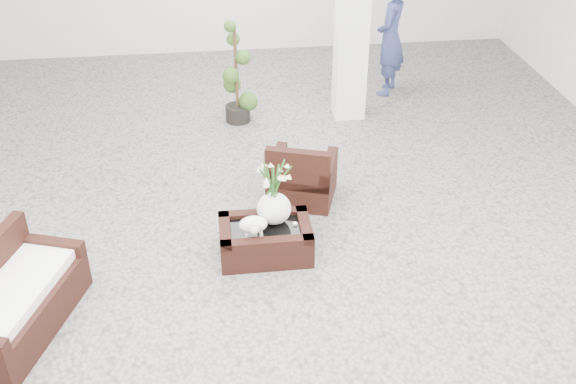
{
  "coord_description": "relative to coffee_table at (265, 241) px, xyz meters",
  "views": [
    {
      "loc": [
        -0.69,
        -5.67,
        4.18
      ],
      "look_at": [
        0.0,
        -0.1,
        0.62
      ],
      "focal_mm": 42.4,
      "sensor_mm": 36.0,
      "label": 1
    }
  ],
  "objects": [
    {
      "name": "loveseat",
      "position": [
        -2.21,
        -0.79,
        0.21
      ],
      "size": [
        1.07,
        1.52,
        0.73
      ],
      "primitive_type": "cube",
      "rotation": [
        0.0,
        0.0,
        1.24
      ],
      "color": "black",
      "rests_on": "ground"
    },
    {
      "name": "coffee_table",
      "position": [
        0.0,
        0.0,
        0.0
      ],
      "size": [
        0.9,
        0.6,
        0.31
      ],
      "primitive_type": "cube",
      "color": "black",
      "rests_on": "ground"
    },
    {
      "name": "planter_narcissus",
      "position": [
        0.1,
        0.1,
        0.56
      ],
      "size": [
        0.44,
        0.44,
        0.8
      ],
      "primitive_type": null,
      "color": "white",
      "rests_on": "coffee_table"
    },
    {
      "name": "topiary",
      "position": [
        -0.09,
        3.03,
        0.54
      ],
      "size": [
        0.37,
        0.37,
        1.4
      ],
      "primitive_type": null,
      "color": "#2B4B18",
      "rests_on": "ground"
    },
    {
      "name": "sheep_figurine",
      "position": [
        -0.12,
        -0.1,
        0.26
      ],
      "size": [
        0.28,
        0.23,
        0.21
      ],
      "primitive_type": "ellipsoid",
      "color": "white",
      "rests_on": "coffee_table"
    },
    {
      "name": "armchair",
      "position": [
        0.51,
        1.0,
        0.22
      ],
      "size": [
        0.88,
        0.86,
        0.75
      ],
      "primitive_type": "cube",
      "rotation": [
        0.0,
        0.0,
        2.82
      ],
      "color": "black",
      "rests_on": "ground"
    },
    {
      "name": "tealight",
      "position": [
        0.3,
        0.02,
        0.17
      ],
      "size": [
        0.04,
        0.04,
        0.03
      ],
      "primitive_type": "cylinder",
      "color": "white",
      "rests_on": "coffee_table"
    },
    {
      "name": "shopper",
      "position": [
        2.17,
        3.72,
        0.69
      ],
      "size": [
        0.63,
        0.73,
        1.69
      ],
      "primitive_type": "imported",
      "rotation": [
        0.0,
        0.0,
        -2.03
      ],
      "color": "navy",
      "rests_on": "ground"
    },
    {
      "name": "ground",
      "position": [
        0.25,
        0.25,
        -0.16
      ],
      "size": [
        11.0,
        11.0,
        0.0
      ],
      "primitive_type": "plane",
      "color": "gray",
      "rests_on": "ground"
    }
  ]
}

